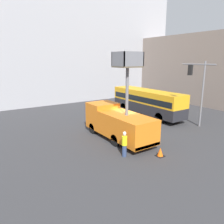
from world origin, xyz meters
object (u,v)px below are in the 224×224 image
Objects in this scene: city_bus at (147,101)px; traffic_light_pole at (199,84)px; traffic_cone_near_truck at (160,152)px; utility_truck at (118,121)px; road_worker_near_truck at (124,144)px; road_worker_directing at (139,123)px.

traffic_light_pole is at bearing 171.46° from city_bus.
city_bus reaches higher than traffic_cone_near_truck.
traffic_cone_near_truck is (0.47, -4.57, -1.27)m from utility_truck.
utility_truck is at bearing 108.28° from city_bus.
city_bus is at bearing 44.97° from road_worker_near_truck.
road_worker_near_truck is (-9.70, -1.24, -3.46)m from traffic_light_pole.
utility_truck reaches higher than road_worker_near_truck.
city_bus reaches higher than road_worker_near_truck.
utility_truck is 11.54× the size of traffic_cone_near_truck.
traffic_cone_near_truck is (-7.56, -2.63, -4.09)m from traffic_light_pole.
city_bus is at bearing 31.09° from utility_truck.
city_bus is 6.98m from traffic_light_pole.
utility_truck is 3.99× the size of road_worker_near_truck.
road_worker_near_truck is 5.59m from road_worker_directing.
road_worker_directing is (-5.37, 2.30, -3.52)m from traffic_light_pole.
road_worker_directing reaches higher than traffic_cone_near_truck.
traffic_light_pole is at bearing 12.27° from road_worker_near_truck.
utility_truck reaches higher than road_worker_directing.
traffic_light_pole is 10.37m from road_worker_near_truck.
road_worker_near_truck is 2.89× the size of traffic_cone_near_truck.
road_worker_near_truck reaches higher than traffic_cone_near_truck.
city_bus is at bearing -8.78° from road_worker_directing.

